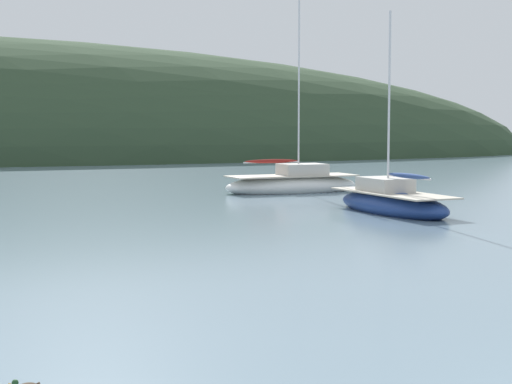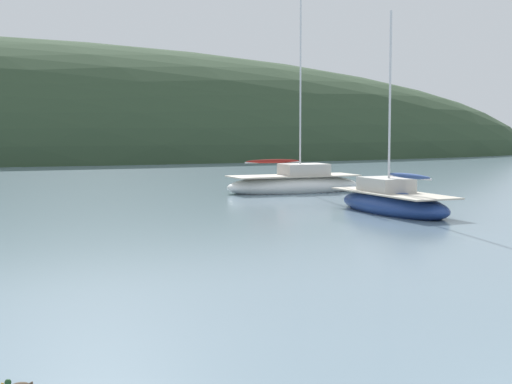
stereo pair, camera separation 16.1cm
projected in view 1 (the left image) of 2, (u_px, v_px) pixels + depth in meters
sailboat_grey_yawl at (293, 184)px, 41.81m from camera, size 7.61×3.38×10.13m
sailboat_cream_ketch at (392, 202)px, 32.30m from camera, size 3.24×7.08×8.29m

